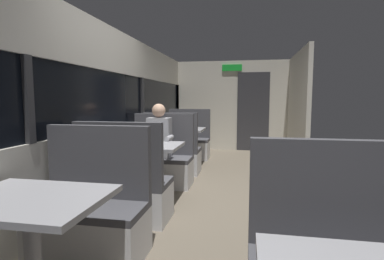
% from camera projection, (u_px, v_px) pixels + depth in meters
% --- Properties ---
extents(ground_plane, '(3.30, 9.20, 0.02)m').
position_uv_depth(ground_plane, '(213.00, 205.00, 3.77)').
color(ground_plane, '#665B4C').
extents(carriage_window_panel_left, '(0.09, 8.48, 2.30)m').
position_uv_depth(carriage_window_panel_left, '(104.00, 116.00, 3.92)').
color(carriage_window_panel_left, beige).
rests_on(carriage_window_panel_left, ground_plane).
extents(carriage_end_bulkhead, '(2.90, 0.11, 2.30)m').
position_uv_depth(carriage_end_bulkhead, '(234.00, 106.00, 7.75)').
color(carriage_end_bulkhead, beige).
rests_on(carriage_end_bulkhead, ground_plane).
extents(carriage_aisle_panel_right, '(0.08, 2.40, 2.30)m').
position_uv_depth(carriage_aisle_panel_right, '(298.00, 107.00, 6.33)').
color(carriage_aisle_panel_right, beige).
rests_on(carriage_aisle_panel_right, ground_plane).
extents(dining_table_near_window, '(0.90, 0.70, 0.74)m').
position_uv_depth(dining_table_near_window, '(30.00, 213.00, 1.82)').
color(dining_table_near_window, '#9E9EA3').
rests_on(dining_table_near_window, ground_plane).
extents(bench_near_window_facing_entry, '(0.95, 0.50, 1.10)m').
position_uv_depth(bench_near_window_facing_entry, '(91.00, 217.00, 2.54)').
color(bench_near_window_facing_entry, silver).
rests_on(bench_near_window_facing_entry, ground_plane).
extents(dining_table_mid_window, '(0.90, 0.70, 0.74)m').
position_uv_depth(dining_table_mid_window, '(146.00, 152.00, 3.91)').
color(dining_table_mid_window, '#9E9EA3').
rests_on(dining_table_mid_window, ground_plane).
extents(bench_mid_window_facing_end, '(0.95, 0.50, 1.10)m').
position_uv_depth(bench_mid_window_facing_end, '(125.00, 191.00, 3.26)').
color(bench_mid_window_facing_end, silver).
rests_on(bench_mid_window_facing_end, ground_plane).
extents(bench_mid_window_facing_entry, '(0.95, 0.50, 1.10)m').
position_uv_depth(bench_mid_window_facing_entry, '(161.00, 164.00, 4.63)').
color(bench_mid_window_facing_entry, silver).
rests_on(bench_mid_window_facing_entry, ground_plane).
extents(dining_table_far_window, '(0.90, 0.70, 0.74)m').
position_uv_depth(dining_table_far_window, '(181.00, 133.00, 5.99)').
color(dining_table_far_window, '#9E9EA3').
rests_on(dining_table_far_window, ground_plane).
extents(bench_far_window_facing_end, '(0.95, 0.50, 1.10)m').
position_uv_depth(bench_far_window_facing_end, '(173.00, 155.00, 5.34)').
color(bench_far_window_facing_end, silver).
rests_on(bench_far_window_facing_end, ground_plane).
extents(bench_far_window_facing_entry, '(0.95, 0.50, 1.10)m').
position_uv_depth(bench_far_window_facing_entry, '(188.00, 144.00, 6.71)').
color(bench_far_window_facing_entry, silver).
rests_on(bench_far_window_facing_entry, ground_plane).
extents(seated_passenger, '(0.47, 0.55, 1.26)m').
position_uv_depth(seated_passenger, '(160.00, 151.00, 4.53)').
color(seated_passenger, '#26262D').
rests_on(seated_passenger, ground_plane).
extents(coffee_cup_primary, '(0.07, 0.07, 0.09)m').
position_uv_depth(coffee_cup_primary, '(174.00, 126.00, 6.07)').
color(coffee_cup_primary, white).
rests_on(coffee_cup_primary, dining_table_far_window).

